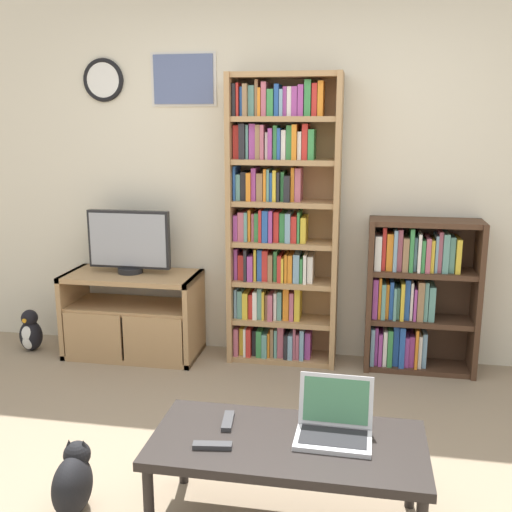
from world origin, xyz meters
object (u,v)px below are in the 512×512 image
Objects in this scene: bookshelf_tall at (278,223)px; laptop at (334,423)px; television at (129,242)px; cat at (74,482)px; remote_far_from_laptop at (212,446)px; tv_stand at (132,315)px; coffee_table at (287,449)px; bookshelf_short at (414,294)px; remote_near_laptop at (228,421)px; penguin_figurine at (30,332)px.

laptop is (0.50, -1.78, -0.54)m from bookshelf_tall.
cat is at bearing -76.39° from television.
remote_far_from_laptop is 0.36× the size of cat.
coffee_table is (1.37, -1.72, 0.05)m from tv_stand.
laptop is (-0.45, -1.77, -0.07)m from bookshelf_short.
remote_near_laptop is at bearing -88.85° from bookshelf_tall.
remote_near_laptop is 0.21m from remote_far_from_laptop.
cat is (0.44, -1.82, -0.71)m from television.
laptop is at bearing 20.92° from coffee_table.
tv_stand is 0.82m from penguin_figurine.
tv_stand is 0.92× the size of bookshelf_short.
television is 0.57× the size of bookshelf_short.
television is 1.90× the size of laptop.
laptop is at bearing -74.27° from bookshelf_tall.
bookshelf_short is (2.01, 0.13, 0.23)m from tv_stand.
bookshelf_tall is 6.30× the size of laptop.
laptop is 1.00× the size of penguin_figurine.
cat is (0.42, -1.78, -0.17)m from tv_stand.
television is at bearing 98.62° from cat.
tv_stand is 5.91× the size of remote_far_from_laptop.
cat is (-0.95, -0.06, -0.22)m from coffee_table.
television is 2.21m from remote_far_from_laptop.
tv_stand is at bearing 4.36° from penguin_figurine.
bookshelf_short is at bearing 55.77° from remote_near_laptop.
laptop reaches higher than remote_near_laptop.
coffee_table reaches higher than penguin_figurine.
bookshelf_tall is at bearing 106.88° from laptop.
tv_stand is 0.85× the size of coffee_table.
coffee_table reaches higher than cat.
laptop is (1.58, -1.69, -0.38)m from television.
coffee_table is at bearing -109.03° from bookshelf_short.
remote_far_from_laptop reaches higher than penguin_figurine.
remote_far_from_laptop is (0.02, -1.96, -0.59)m from bookshelf_tall.
television reaches higher than remote_near_laptop.
remote_far_from_laptop reaches higher than coffee_table.
television is at bearing 117.09° from remote_near_laptop.
bookshelf_short is 2.17m from remote_far_from_laptop.
tv_stand reaches higher than penguin_figurine.
penguin_figurine reaches higher than cat.
coffee_table is (0.31, -1.85, -0.64)m from bookshelf_tall.
remote_near_laptop is at bearing -56.00° from tv_stand.
television is at bearing 7.41° from penguin_figurine.
penguin_figurine is at bearing 147.25° from laptop.
laptop is 1.19m from cat.
television is 0.53× the size of coffee_table.
coffee_table is at bearing -25.84° from remote_near_laptop.
bookshelf_tall reaches higher than television.
television is 1.32× the size of cat.
tv_stand is 2.11× the size of cat.
tv_stand is at bearing 22.58° from remote_far_from_laptop.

